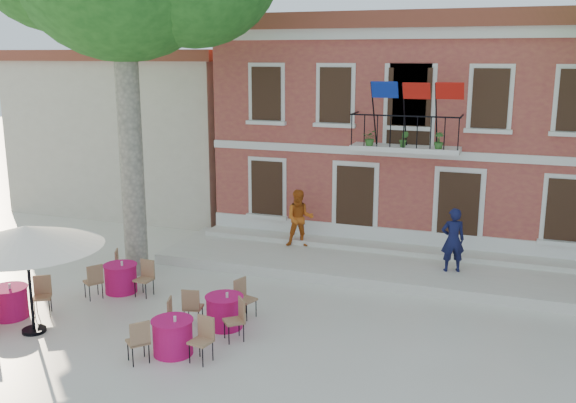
{
  "coord_description": "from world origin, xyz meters",
  "views": [
    {
      "loc": [
        5.14,
        -13.44,
        6.23
      ],
      "look_at": [
        -0.97,
        3.5,
        2.09
      ],
      "focal_mm": 40.0,
      "sensor_mm": 36.0,
      "label": 1
    }
  ],
  "objects_px": {
    "patio_umbrella": "(25,237)",
    "pedestrian_navy": "(453,240)",
    "cafe_table_1": "(173,335)",
    "pedestrian_orange": "(300,218)",
    "cafe_table_2": "(9,301)",
    "cafe_table_4": "(224,310)",
    "cafe_table_3": "(121,277)"
  },
  "relations": [
    {
      "from": "cafe_table_1",
      "to": "cafe_table_3",
      "type": "distance_m",
      "value": 4.18
    },
    {
      "from": "cafe_table_2",
      "to": "cafe_table_4",
      "type": "bearing_deg",
      "value": 13.58
    },
    {
      "from": "cafe_table_2",
      "to": "patio_umbrella",
      "type": "bearing_deg",
      "value": -23.49
    },
    {
      "from": "cafe_table_1",
      "to": "cafe_table_4",
      "type": "bearing_deg",
      "value": 74.49
    },
    {
      "from": "cafe_table_1",
      "to": "cafe_table_2",
      "type": "xyz_separation_m",
      "value": [
        -4.69,
        0.37,
        -0.01
      ]
    },
    {
      "from": "cafe_table_4",
      "to": "pedestrian_orange",
      "type": "bearing_deg",
      "value": 91.32
    },
    {
      "from": "pedestrian_orange",
      "to": "cafe_table_1",
      "type": "distance_m",
      "value": 7.48
    },
    {
      "from": "cafe_table_3",
      "to": "cafe_table_2",
      "type": "bearing_deg",
      "value": -122.83
    },
    {
      "from": "pedestrian_navy",
      "to": "cafe_table_2",
      "type": "bearing_deg",
      "value": 13.26
    },
    {
      "from": "patio_umbrella",
      "to": "cafe_table_4",
      "type": "bearing_deg",
      "value": 23.29
    },
    {
      "from": "pedestrian_orange",
      "to": "cafe_table_1",
      "type": "height_order",
      "value": "pedestrian_orange"
    },
    {
      "from": "cafe_table_2",
      "to": "cafe_table_3",
      "type": "distance_m",
      "value": 2.83
    },
    {
      "from": "cafe_table_3",
      "to": "cafe_table_4",
      "type": "bearing_deg",
      "value": -17.54
    },
    {
      "from": "patio_umbrella",
      "to": "pedestrian_navy",
      "type": "distance_m",
      "value": 11.02
    },
    {
      "from": "pedestrian_navy",
      "to": "cafe_table_2",
      "type": "height_order",
      "value": "pedestrian_navy"
    },
    {
      "from": "pedestrian_navy",
      "to": "cafe_table_1",
      "type": "relative_size",
      "value": 0.99
    },
    {
      "from": "patio_umbrella",
      "to": "pedestrian_orange",
      "type": "distance_m",
      "value": 8.56
    },
    {
      "from": "pedestrian_navy",
      "to": "cafe_table_3",
      "type": "relative_size",
      "value": 0.97
    },
    {
      "from": "pedestrian_orange",
      "to": "cafe_table_4",
      "type": "distance_m",
      "value": 5.88
    },
    {
      "from": "pedestrian_navy",
      "to": "pedestrian_orange",
      "type": "height_order",
      "value": "pedestrian_orange"
    },
    {
      "from": "patio_umbrella",
      "to": "cafe_table_2",
      "type": "xyz_separation_m",
      "value": [
        -1.12,
        0.49,
        -1.85
      ]
    },
    {
      "from": "pedestrian_orange",
      "to": "cafe_table_2",
      "type": "bearing_deg",
      "value": -145.61
    },
    {
      "from": "patio_umbrella",
      "to": "cafe_table_1",
      "type": "relative_size",
      "value": 1.85
    },
    {
      "from": "pedestrian_navy",
      "to": "cafe_table_3",
      "type": "xyz_separation_m",
      "value": [
        -8.24,
        -3.87,
        -0.78
      ]
    },
    {
      "from": "pedestrian_navy",
      "to": "cafe_table_1",
      "type": "xyz_separation_m",
      "value": [
        -5.09,
        -6.62,
        -0.78
      ]
    },
    {
      "from": "patio_umbrella",
      "to": "cafe_table_1",
      "type": "bearing_deg",
      "value": 1.9
    },
    {
      "from": "pedestrian_orange",
      "to": "cafe_table_1",
      "type": "xyz_separation_m",
      "value": [
        -0.31,
        -7.44,
        -0.78
      ]
    },
    {
      "from": "pedestrian_navy",
      "to": "pedestrian_orange",
      "type": "relative_size",
      "value": 1.0
    },
    {
      "from": "pedestrian_navy",
      "to": "patio_umbrella",
      "type": "bearing_deg",
      "value": 18.57
    },
    {
      "from": "cafe_table_1",
      "to": "cafe_table_2",
      "type": "distance_m",
      "value": 4.7
    },
    {
      "from": "patio_umbrella",
      "to": "cafe_table_2",
      "type": "bearing_deg",
      "value": 156.51
    },
    {
      "from": "cafe_table_1",
      "to": "cafe_table_3",
      "type": "relative_size",
      "value": 0.99
    }
  ]
}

